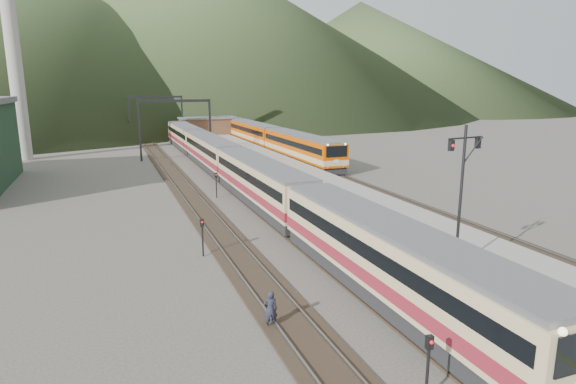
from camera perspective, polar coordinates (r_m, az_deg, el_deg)
name	(u,v)px	position (r m, az deg, el deg)	size (l,w,h in m)	color
track_main	(223,177)	(52.88, -7.66, 1.82)	(2.60, 200.00, 0.23)	black
track_far	(177,180)	(52.01, -13.02, 1.43)	(2.60, 200.00, 0.23)	black
track_second	(320,170)	(56.54, 3.77, 2.60)	(2.60, 200.00, 0.23)	black
platform	(278,173)	(52.45, -1.20, 2.32)	(8.00, 100.00, 1.00)	gray
gantry_near	(175,118)	(66.38, -13.22, 8.56)	(9.55, 0.25, 8.00)	black
gantry_far	(156,109)	(91.19, -15.38, 9.43)	(9.55, 0.25, 8.00)	black
smokestack	(12,44)	(73.59, -29.87, 14.98)	(1.80, 1.80, 30.00)	#9E998E
station_shed	(205,126)	(90.61, -9.78, 7.76)	(9.40, 4.40, 3.10)	brown
hill_a	(11,27)	(203.67, -29.98, 16.60)	(180.00, 180.00, 60.00)	#384A2A
hill_b	(191,26)	(245.81, -11.46, 18.73)	(220.00, 220.00, 75.00)	#384A2A
hill_c	(359,55)	(252.44, 8.44, 15.82)	(160.00, 160.00, 50.00)	#384A2A
main_train	(231,165)	(48.98, -6.72, 3.25)	(2.83, 77.75, 3.46)	tan
second_train	(254,133)	(81.16, -4.10, 7.03)	(3.03, 62.13, 3.70)	#CA4B00
signal_mast	(462,183)	(24.20, 19.90, 1.04)	(2.18, 0.50, 6.99)	black
short_signal_a	(428,359)	(16.36, 16.29, -18.51)	(0.23, 0.17, 2.27)	black
short_signal_b	(216,182)	(42.92, -8.51, 1.21)	(0.25, 0.20, 2.27)	black
short_signal_c	(202,232)	(28.34, -10.12, -4.72)	(0.22, 0.17, 2.27)	black
worker	(270,310)	(20.22, -2.10, -13.76)	(0.60, 0.39, 1.63)	#202230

